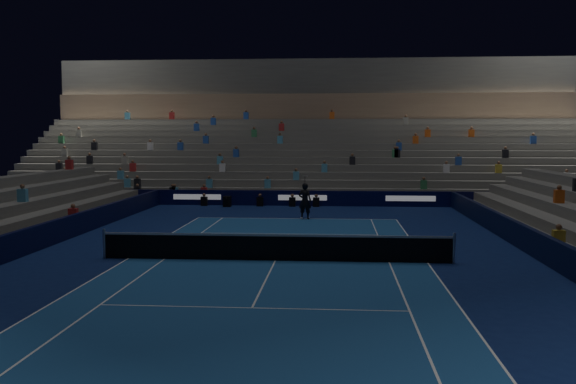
% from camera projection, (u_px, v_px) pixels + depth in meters
% --- Properties ---
extents(ground, '(90.00, 90.00, 0.00)m').
position_uv_depth(ground, '(275.00, 261.00, 22.90)').
color(ground, '#0D1B4E').
rests_on(ground, ground).
extents(court_surface, '(10.97, 23.77, 0.01)m').
position_uv_depth(court_surface, '(275.00, 261.00, 22.90)').
color(court_surface, navy).
rests_on(court_surface, ground).
extents(sponsor_barrier_far, '(44.00, 0.25, 1.00)m').
position_uv_depth(sponsor_barrier_far, '(303.00, 198.00, 41.24)').
color(sponsor_barrier_far, black).
rests_on(sponsor_barrier_far, ground).
extents(sponsor_barrier_east, '(0.25, 37.00, 1.00)m').
position_uv_depth(sponsor_barrier_east, '(549.00, 251.00, 22.12)').
color(sponsor_barrier_east, black).
rests_on(sponsor_barrier_east, ground).
extents(sponsor_barrier_west, '(0.25, 37.00, 1.00)m').
position_uv_depth(sponsor_barrier_west, '(19.00, 244.00, 23.60)').
color(sponsor_barrier_west, black).
rests_on(sponsor_barrier_west, ground).
extents(grandstand_main, '(44.00, 15.20, 11.20)m').
position_uv_depth(grandstand_main, '(309.00, 151.00, 50.32)').
color(grandstand_main, '#5F5F5B').
rests_on(grandstand_main, ground).
extents(tennis_net, '(12.90, 0.10, 1.10)m').
position_uv_depth(tennis_net, '(275.00, 247.00, 22.86)').
color(tennis_net, '#B2B2B7').
rests_on(tennis_net, ground).
extents(tennis_player, '(0.82, 0.63, 2.00)m').
position_uv_depth(tennis_player, '(305.00, 201.00, 34.51)').
color(tennis_player, black).
rests_on(tennis_player, ground).
extents(broadcast_camera, '(0.54, 0.99, 0.68)m').
position_uv_depth(broadcast_camera, '(227.00, 201.00, 40.77)').
color(broadcast_camera, black).
rests_on(broadcast_camera, ground).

